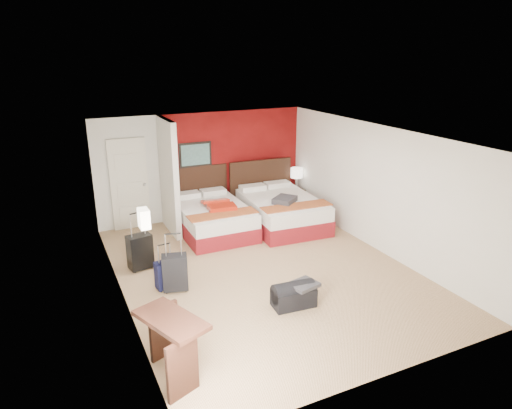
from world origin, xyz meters
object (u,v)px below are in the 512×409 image
suitcase_black (140,253)px  table_lamp (296,179)px  duffel_bag (294,296)px  desk (173,346)px  nightstand (296,199)px  bed_left (213,219)px  suitcase_navy (166,276)px  suitcase_charcoal (175,274)px  bed_right (282,212)px  red_suitcase_open (218,205)px

suitcase_black → table_lamp: bearing=11.1°
duffel_bag → desk: desk is taller
duffel_bag → nightstand: bearing=64.3°
nightstand → suitcase_black: bearing=-156.0°
bed_left → table_lamp: bearing=15.2°
suitcase_navy → suitcase_black: bearing=97.0°
bed_left → suitcase_black: 2.15m
nightstand → suitcase_charcoal: bearing=-142.8°
bed_right → nightstand: (0.90, 0.91, -0.07)m
nightstand → desk: desk is taller
bed_left → red_suitcase_open: red_suitcase_open is taller
bed_right → suitcase_navy: (-3.19, -1.79, -0.09)m
duffel_bag → bed_right: bearing=69.4°
bed_right → bed_left: bearing=174.0°
table_lamp → suitcase_black: size_ratio=0.86×
bed_left → bed_right: (1.58, -0.26, 0.02)m
red_suitcase_open → suitcase_charcoal: red_suitcase_open is taller
suitcase_navy → duffel_bag: size_ratio=0.71×
bed_right → duffel_bag: bed_right is taller
red_suitcase_open → suitcase_charcoal: 2.63m
suitcase_navy → desk: size_ratio=0.49×
suitcase_charcoal → suitcase_navy: size_ratio=1.30×
bed_left → desk: 4.71m
nightstand → suitcase_charcoal: 4.86m
nightstand → duffel_bag: 4.76m
red_suitcase_open → table_lamp: size_ratio=1.46×
suitcase_charcoal → duffel_bag: suitcase_charcoal is taller
nightstand → suitcase_black: suitcase_black is taller
bed_right → suitcase_black: 3.52m
bed_left → suitcase_navy: 2.61m
table_lamp → duffel_bag: (-2.41, -4.10, -0.61)m
desk → red_suitcase_open: bearing=40.6°
bed_left → suitcase_charcoal: bearing=-123.5°
red_suitcase_open → suitcase_navy: 2.63m
table_lamp → suitcase_black: 4.69m
suitcase_navy → table_lamp: bearing=26.6°
bed_right → desk: size_ratio=2.25×
bed_left → nightstand: bed_left is taller
bed_right → suitcase_black: bed_right is taller
suitcase_charcoal → desk: size_ratio=0.63×
red_suitcase_open → nightstand: bearing=25.5°
bed_left → nightstand: size_ratio=4.06×
desk → nightstand: bearing=25.3°
table_lamp → nightstand: bearing=0.0°
bed_left → suitcase_navy: size_ratio=4.36×
table_lamp → suitcase_charcoal: bearing=-144.5°
red_suitcase_open → suitcase_navy: bearing=-123.0°
bed_right → suitcase_black: size_ratio=3.41×
bed_right → suitcase_charcoal: bearing=-144.5°
duffel_bag → suitcase_navy: bearing=144.7°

